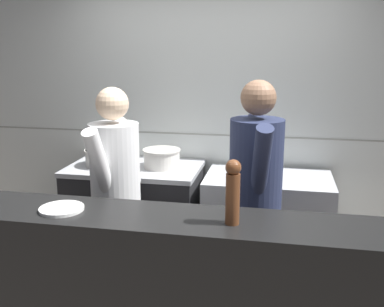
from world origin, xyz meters
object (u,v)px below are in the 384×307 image
at_px(mixing_bowl_steel, 256,172).
at_px(pepper_mill, 233,191).
at_px(chef_sous, 255,195).
at_px(sauce_pot, 162,158).
at_px(chef_head_cook, 116,194).
at_px(oven_range, 136,215).
at_px(plated_dish_main, 62,209).
at_px(stock_pot, 105,157).

height_order(mixing_bowl_steel, pepper_mill, pepper_mill).
bearing_deg(chef_sous, sauce_pot, 128.26).
relative_size(sauce_pot, chef_head_cook, 0.19).
relative_size(oven_range, plated_dish_main, 4.60).
bearing_deg(pepper_mill, chef_head_cook, 144.04).
bearing_deg(plated_dish_main, pepper_mill, -0.53).
bearing_deg(chef_sous, chef_head_cook, 173.46).
distance_m(oven_range, chef_head_cook, 0.94).
xyz_separation_m(stock_pot, pepper_mill, (1.27, -1.41, 0.23)).
relative_size(chef_head_cook, chef_sous, 0.97).
xyz_separation_m(oven_range, pepper_mill, (1.01, -1.44, 0.76)).
bearing_deg(plated_dish_main, oven_range, 91.93).
relative_size(plated_dish_main, chef_head_cook, 0.15).
height_order(stock_pot, sauce_pot, sauce_pot).
relative_size(stock_pot, plated_dish_main, 1.39).
bearing_deg(chef_sous, oven_range, 135.50).
distance_m(stock_pot, sauce_pot, 0.51).
bearing_deg(sauce_pot, mixing_bowl_steel, -0.96).
xyz_separation_m(pepper_mill, chef_sous, (0.08, 0.71, -0.26)).
xyz_separation_m(plated_dish_main, pepper_mill, (0.96, -0.01, 0.17)).
bearing_deg(chef_head_cook, sauce_pot, 87.30).
height_order(oven_range, chef_head_cook, chef_head_cook).
distance_m(oven_range, sauce_pot, 0.60).
bearing_deg(chef_head_cook, chef_sous, 9.63).
height_order(oven_range, sauce_pot, sauce_pot).
bearing_deg(plated_dish_main, chef_head_cook, 82.68).
bearing_deg(stock_pot, pepper_mill, -47.93).
relative_size(mixing_bowl_steel, chef_sous, 0.14).
bearing_deg(chef_head_cook, plated_dish_main, -91.72).
bearing_deg(stock_pot, oven_range, 6.75).
bearing_deg(oven_range, pepper_mill, -54.95).
bearing_deg(chef_head_cook, oven_range, 104.77).
distance_m(stock_pot, chef_head_cook, 0.86).
bearing_deg(sauce_pot, pepper_mill, -62.13).
distance_m(stock_pot, mixing_bowl_steel, 1.32).
bearing_deg(sauce_pot, chef_sous, -41.17).
height_order(pepper_mill, chef_sous, chef_sous).
distance_m(oven_range, stock_pot, 0.60).
relative_size(mixing_bowl_steel, pepper_mill, 0.72).
xyz_separation_m(oven_range, stock_pot, (-0.26, -0.03, 0.54)).
xyz_separation_m(plated_dish_main, chef_sous, (1.04, 0.70, -0.09)).
bearing_deg(oven_range, sauce_pot, 0.96).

